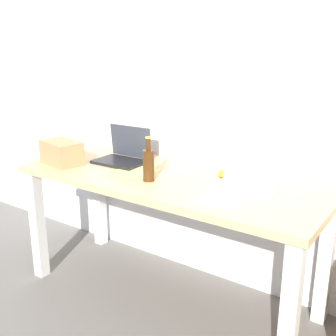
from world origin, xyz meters
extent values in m
plane|color=slate|center=(0.00, 0.00, 0.00)|extent=(8.00, 8.00, 0.00)
cube|color=white|center=(0.00, 0.40, 1.30)|extent=(5.20, 0.08, 2.60)
cube|color=tan|center=(0.00, 0.00, 0.73)|extent=(1.75, 0.68, 0.04)
cube|color=silver|center=(-0.81, -0.28, 0.36)|extent=(0.07, 0.07, 0.71)
cube|color=silver|center=(0.81, -0.28, 0.36)|extent=(0.07, 0.07, 0.71)
cube|color=silver|center=(-0.81, 0.28, 0.36)|extent=(0.07, 0.07, 0.71)
cube|color=silver|center=(0.81, 0.28, 0.36)|extent=(0.07, 0.07, 0.71)
cube|color=black|center=(-0.39, 0.05, 0.76)|extent=(0.31, 0.22, 0.02)
cube|color=#333842|center=(-0.40, 0.16, 0.87)|extent=(0.31, 0.03, 0.20)
cube|color=silver|center=(0.45, 0.03, 0.76)|extent=(0.33, 0.27, 0.02)
cube|color=#8CB7EA|center=(0.42, 0.14, 0.86)|extent=(0.29, 0.07, 0.19)
cylinder|color=#47280F|center=(-0.05, -0.12, 0.84)|extent=(0.06, 0.06, 0.17)
cylinder|color=#47280F|center=(-0.05, -0.12, 0.95)|extent=(0.03, 0.03, 0.06)
cylinder|color=gold|center=(-0.05, -0.12, 0.99)|extent=(0.03, 0.03, 0.01)
ellipsoid|color=gold|center=(0.25, 0.18, 0.77)|extent=(0.07, 0.11, 0.03)
cube|color=tan|center=(-0.68, -0.16, 0.82)|extent=(0.29, 0.21, 0.14)
cube|color=#F4E06B|center=(-0.22, -0.06, 0.75)|extent=(0.24, 0.31, 0.00)
cube|color=white|center=(0.39, -0.11, 0.75)|extent=(0.25, 0.32, 0.00)
camera|label=1|loc=(1.23, -1.78, 1.45)|focal=44.03mm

